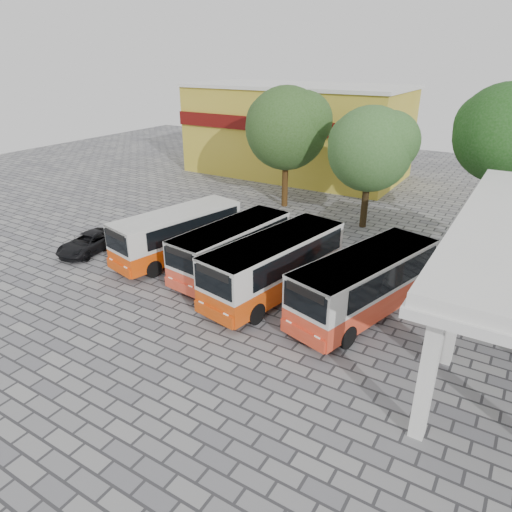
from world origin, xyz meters
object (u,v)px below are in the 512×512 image
Objects in this scene: bus_centre_right at (275,263)px; bus_far_right at (365,281)px; bus_centre_left at (232,246)px; parked_car at (89,243)px; bus_far_left at (178,232)px.

bus_centre_right is 4.33m from bus_far_right.
bus_centre_left is 1.85× the size of parked_car.
bus_far_left is 5.66m from parked_car.
parked_car is at bearing -158.68° from bus_far_right.
bus_centre_right is at bearing -10.00° from bus_centre_left.
bus_centre_right is at bearing -158.72° from bus_far_right.
bus_far_right is 2.06× the size of parked_car.
bus_centre_right is (3.15, -0.95, 0.14)m from bus_centre_left.
bus_centre_left is 0.90× the size of bus_far_right.
bus_centre_right is 12.11m from parked_car.
bus_centre_right is at bearing -1.81° from parked_car.
bus_centre_right reaches higher than bus_centre_left.
bus_centre_left reaches higher than parked_car.
bus_centre_left is at bearing -168.33° from bus_far_right.
bus_far_right reaches higher than bus_far_left.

